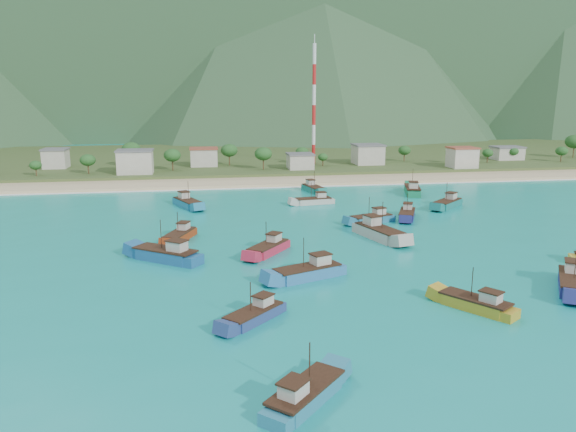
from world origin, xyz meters
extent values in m
plane|color=#0B8079|center=(0.00, 0.00, 0.00)|extent=(600.00, 600.00, 0.00)
cube|color=beige|center=(0.00, 79.00, 0.00)|extent=(400.00, 18.00, 1.20)
cube|color=#385123|center=(0.00, 140.00, 0.00)|extent=(400.00, 110.00, 2.40)
cube|color=white|center=(0.00, 69.50, 0.00)|extent=(400.00, 2.50, 0.08)
cube|color=#385942|center=(120.00, 400.00, 100.00)|extent=(1100.00, 160.00, 200.00)
cube|color=#284C2D|center=(-40.00, 300.00, 75.00)|extent=(800.00, 160.00, 150.00)
cone|color=#284C2D|center=(60.00, 300.00, 85.00)|extent=(280.00, 280.00, 170.00)
cube|color=beige|center=(-57.21, 111.78, 4.64)|extent=(7.50, 8.19, 6.08)
cube|color=beige|center=(-29.34, 93.89, 5.10)|extent=(10.71, 8.31, 7.00)
cube|color=beige|center=(-7.72, 108.65, 4.54)|extent=(9.10, 7.59, 5.88)
cube|color=beige|center=(23.95, 96.16, 3.94)|extent=(8.09, 8.16, 4.69)
cube|color=beige|center=(50.13, 104.86, 4.88)|extent=(9.75, 9.40, 6.57)
cube|color=beige|center=(78.85, 90.35, 4.84)|extent=(8.52, 7.58, 6.48)
cube|color=beige|center=(106.61, 109.44, 3.86)|extent=(10.57, 7.56, 4.53)
cylinder|color=red|center=(30.99, 108.00, 5.06)|extent=(1.20, 1.20, 6.91)
cylinder|color=white|center=(30.99, 108.00, 11.97)|extent=(1.20, 1.20, 6.91)
cylinder|color=red|center=(30.99, 108.00, 18.88)|extent=(1.20, 1.20, 6.91)
cylinder|color=white|center=(30.99, 108.00, 25.79)|extent=(1.20, 1.20, 6.91)
cylinder|color=red|center=(30.99, 108.00, 32.70)|extent=(1.20, 1.20, 6.91)
cylinder|color=white|center=(30.99, 108.00, 39.61)|extent=(1.20, 1.20, 6.91)
cube|color=teal|center=(4.99, -10.94, 0.63)|extent=(11.73, 7.27, 2.05)
cube|color=beige|center=(7.14, -10.09, 2.49)|extent=(3.15, 2.87, 1.67)
cylinder|color=#382114|center=(4.39, -11.18, 3.96)|extent=(0.12, 0.12, 4.62)
cube|color=#117248|center=(46.63, 53.42, 0.69)|extent=(6.85, 12.50, 2.18)
cube|color=beige|center=(45.92, 51.07, 2.67)|extent=(2.89, 3.24, 1.77)
cylinder|color=#382114|center=(46.83, 54.07, 4.23)|extent=(0.12, 0.12, 4.90)
cube|color=#216D8F|center=(25.19, 22.19, 0.51)|extent=(10.46, 5.98, 1.83)
cube|color=beige|center=(27.14, 22.84, 2.17)|extent=(2.75, 2.47, 1.48)
cylinder|color=#382114|center=(24.65, 22.01, 3.48)|extent=(0.12, 0.12, 4.11)
cube|color=#146D69|center=(47.76, 34.45, 0.60)|extent=(10.25, 9.78, 1.99)
cube|color=beige|center=(49.41, 35.97, 2.40)|extent=(3.19, 3.16, 1.62)
cylinder|color=#382114|center=(47.30, 34.03, 3.83)|extent=(0.12, 0.12, 4.48)
cube|color=navy|center=(-4.38, -25.27, 0.44)|extent=(8.45, 8.39, 1.67)
cube|color=beige|center=(-3.04, -23.95, 1.95)|extent=(2.67, 2.67, 1.36)
cylinder|color=#382114|center=(-4.75, -25.64, 3.15)|extent=(0.12, 0.12, 3.76)
cube|color=#167064|center=(21.01, 60.61, 0.54)|extent=(4.96, 10.71, 1.88)
cube|color=beige|center=(20.61, 62.68, 2.24)|extent=(2.30, 2.66, 1.52)
cylinder|color=#382114|center=(21.12, 60.03, 3.59)|extent=(0.12, 0.12, 4.22)
cube|color=teal|center=(-12.75, 44.97, 0.63)|extent=(7.39, 11.72, 2.05)
cube|color=beige|center=(-13.63, 47.11, 2.49)|extent=(2.89, 3.16, 1.67)
cylinder|color=#382114|center=(-12.51, 44.38, 3.97)|extent=(0.12, 0.12, 4.62)
cube|color=#BAB3A8|center=(17.43, 43.78, 0.48)|extent=(9.98, 4.14, 1.76)
cube|color=beige|center=(19.39, 44.05, 2.08)|extent=(2.42, 2.05, 1.43)
cylinder|color=#382114|center=(16.88, 43.71, 3.34)|extent=(0.12, 0.12, 3.96)
cube|color=#195488|center=(-15.92, 1.51, 0.70)|extent=(11.85, 10.11, 2.20)
cube|color=beige|center=(-13.94, 0.03, 2.70)|extent=(3.53, 3.43, 1.79)
cylinder|color=#382114|center=(-16.47, 1.92, 4.28)|extent=(0.12, 0.12, 4.96)
cube|color=#ACA79C|center=(22.80, 9.42, 0.76)|extent=(7.15, 13.32, 2.32)
cube|color=beige|center=(22.08, 11.94, 2.87)|extent=(3.05, 3.44, 1.89)
cylinder|color=#382114|center=(23.00, 8.73, 4.54)|extent=(0.12, 0.12, 5.23)
cube|color=#AF9021|center=(23.37, -26.18, 0.50)|extent=(8.00, 9.77, 1.79)
cube|color=beige|center=(24.52, -27.83, 2.12)|extent=(2.76, 2.87, 1.46)
cylinder|color=#382114|center=(23.05, -25.71, 3.41)|extent=(0.12, 0.12, 4.03)
cube|color=#BD233D|center=(1.01, 2.97, 0.53)|extent=(8.58, 10.00, 1.86)
cube|color=beige|center=(2.27, 4.64, 2.22)|extent=(2.90, 2.99, 1.51)
cylinder|color=#382114|center=(0.66, 2.51, 3.56)|extent=(0.12, 0.12, 4.19)
cube|color=#953111|center=(-13.97, 14.25, 0.50)|extent=(6.43, 10.28, 1.80)
cube|color=beige|center=(-13.21, 16.12, 2.13)|extent=(2.53, 2.77, 1.46)
cylinder|color=#382114|center=(-14.19, 13.72, 3.43)|extent=(0.12, 0.12, 4.05)
cube|color=navy|center=(40.20, -21.66, 0.65)|extent=(9.24, 11.57, 2.11)
cube|color=beige|center=(41.50, -19.68, 2.57)|extent=(3.22, 3.37, 1.71)
cylinder|color=#382114|center=(39.83, -22.21, 4.08)|extent=(0.12, 0.12, 4.75)
cube|color=teal|center=(-1.70, -43.91, 0.50)|extent=(8.91, 9.27, 1.81)
cube|color=beige|center=(-3.08, -45.39, 2.14)|extent=(2.87, 2.89, 1.47)
cylinder|color=#382114|center=(-1.31, -43.49, 3.44)|extent=(0.12, 0.12, 4.06)
cube|color=navy|center=(34.20, 25.05, 0.51)|extent=(6.85, 10.33, 1.82)
cube|color=beige|center=(35.05, 26.91, 2.16)|extent=(2.61, 2.83, 1.48)
cylinder|color=#382114|center=(33.97, 24.54, 3.47)|extent=(0.12, 0.12, 4.09)
camera|label=1|loc=(-10.52, -87.67, 26.66)|focal=35.00mm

